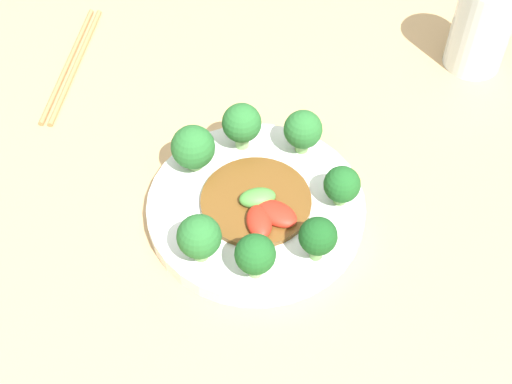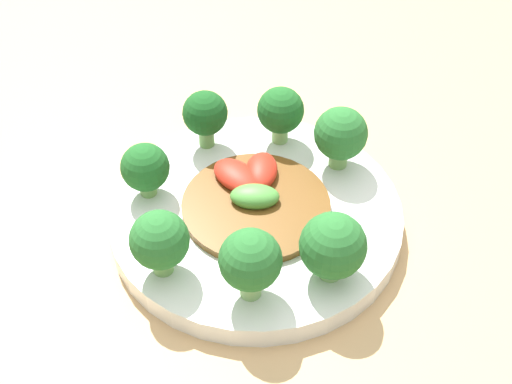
% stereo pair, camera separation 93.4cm
% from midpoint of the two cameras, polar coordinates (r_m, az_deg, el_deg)
% --- Properties ---
extents(table, '(0.97, 0.87, 0.70)m').
position_cam_midpoint_polar(table, '(0.91, 3.51, -38.38)').
color(table, tan).
rests_on(table, ground_plane).
extents(plate, '(0.25, 0.25, 0.02)m').
position_cam_midpoint_polar(plate, '(0.55, 6.12, -33.91)').
color(plate, white).
rests_on(plate, table).
extents(broccoli_east, '(0.05, 0.05, 0.06)m').
position_cam_midpoint_polar(broccoli_east, '(0.52, 4.19, -23.81)').
color(broccoli_east, '#89B76B').
rests_on(broccoli_east, plate).
extents(broccoli_northwest, '(0.05, 0.05, 0.06)m').
position_cam_midpoint_polar(broccoli_northwest, '(0.51, -1.53, -41.83)').
color(broccoli_northwest, '#7AAD5B').
rests_on(broccoli_northwest, plate).
extents(broccoli_northeast, '(0.05, 0.05, 0.06)m').
position_cam_midpoint_polar(broccoli_northeast, '(0.52, -2.95, -27.52)').
color(broccoli_northeast, '#89B76B').
rests_on(broccoli_northeast, plate).
extents(broccoli_southwest, '(0.04, 0.04, 0.06)m').
position_cam_midpoint_polar(broccoli_southwest, '(0.52, 16.73, -40.57)').
color(broccoli_southwest, '#70A356').
rests_on(broccoli_southwest, plate).
extents(broccoli_west, '(0.04, 0.04, 0.06)m').
position_cam_midpoint_polar(broccoli_west, '(0.51, 7.55, -43.97)').
color(broccoli_west, '#89B76B').
rests_on(broccoli_west, plate).
extents(broccoli_south, '(0.04, 0.04, 0.05)m').
position_cam_midpoint_polar(broccoli_south, '(0.53, 18.67, -32.02)').
color(broccoli_south, '#7AAD5B').
rests_on(broccoli_south, plate).
extents(broccoli_southeast, '(0.05, 0.05, 0.06)m').
position_cam_midpoint_polar(broccoli_southeast, '(0.53, 12.42, -24.18)').
color(broccoli_southeast, '#7AAD5B').
rests_on(broccoli_southeast, plate).
extents(stirfry_center, '(0.13, 0.13, 0.02)m').
position_cam_midpoint_polar(stirfry_center, '(0.54, 6.84, -34.56)').
color(stirfry_center, brown).
rests_on(stirfry_center, plate).
extents(drinking_glass, '(0.08, 0.08, 0.13)m').
position_cam_midpoint_polar(drinking_glass, '(0.68, 31.03, -5.96)').
color(drinking_glass, silver).
rests_on(drinking_glass, table).
extents(chopsticks, '(0.23, 0.07, 0.01)m').
position_cam_midpoint_polar(chopsticks, '(0.66, -18.30, -9.84)').
color(chopsticks, '#AD7F4C').
rests_on(chopsticks, table).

